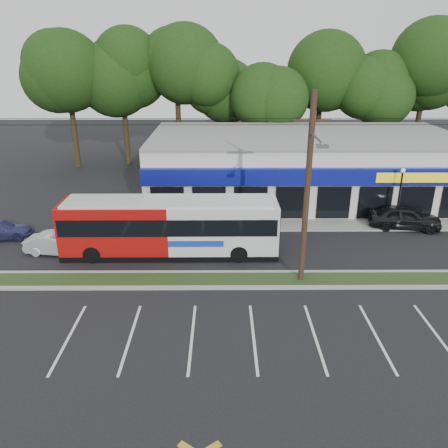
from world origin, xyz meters
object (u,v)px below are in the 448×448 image
utility_pole (304,186)px  pedestrian_b (272,226)px  pedestrian_a (273,232)px  metrobus (170,226)px  car_blue (0,230)px  car_silver (58,244)px  lamp_post (400,191)px  car_dark (405,217)px

utility_pole → pedestrian_b: 7.27m
pedestrian_a → metrobus: bearing=-13.2°
metrobus → car_blue: 11.92m
utility_pole → pedestrian_a: utility_pole is taller
pedestrian_b → car_silver: bearing=26.2°
lamp_post → pedestrian_b: lamp_post is taller
metrobus → pedestrian_a: 6.67m
car_dark → pedestrian_b: pedestrian_b is taller
car_silver → pedestrian_a: pedestrian_a is taller
pedestrian_b → lamp_post: bearing=-149.0°
car_dark → pedestrian_a: (-9.49, -2.50, -0.06)m
lamp_post → utility_pole: bearing=-136.1°
pedestrian_a → car_dark: bearing=168.4°
lamp_post → pedestrian_a: size_ratio=2.79×
lamp_post → pedestrian_a: bearing=-162.7°
car_silver → car_dark: bearing=-72.7°
utility_pole → lamp_post: bearing=43.9°
car_silver → pedestrian_b: (13.31, 2.09, 0.29)m
utility_pole → metrobus: 8.83m
car_dark → car_silver: bearing=110.6°
car_silver → car_blue: 5.28m
metrobus → car_dark: 16.43m
lamp_post → car_silver: 22.81m
utility_pole → car_silver: bearing=165.8°
lamp_post → pedestrian_a: lamp_post is taller
car_silver → pedestrian_b: 13.48m
pedestrian_a → lamp_post: bearing=170.9°
utility_pole → car_blue: (-18.85, 5.96, -4.81)m
car_silver → car_blue: size_ratio=0.96×
car_blue → utility_pole: bearing=-115.0°
metrobus → car_silver: 7.00m
metrobus → car_silver: (-6.90, 0.00, -1.18)m
car_silver → pedestrian_b: bearing=-73.7°
car_silver → pedestrian_a: (13.31, 1.50, 0.10)m
lamp_post → pedestrian_a: (-9.00, -2.80, -1.91)m
lamp_post → pedestrian_a: 9.62m
lamp_post → metrobus: size_ratio=0.33×
car_dark → car_silver: (-22.80, -4.00, -0.16)m
pedestrian_a → pedestrian_b: (0.00, 0.60, 0.18)m
lamp_post → metrobus: 16.02m
utility_pole → car_blue: size_ratio=12.02×
car_blue → pedestrian_a: bearing=-100.2°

